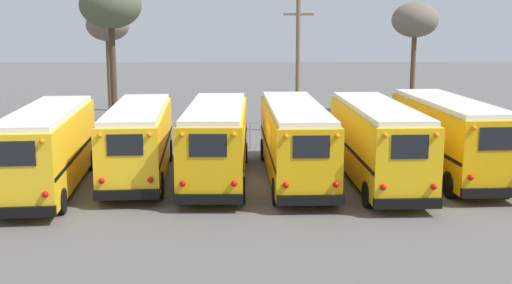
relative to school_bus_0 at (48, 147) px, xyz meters
name	(u,v)px	position (x,y,z in m)	size (l,w,h in m)	color
ground_plane	(256,182)	(8.32, 0.90, -1.76)	(160.00, 160.00, 0.00)	#5B5956
school_bus_0	(48,147)	(0.00, 0.00, 0.00)	(2.91, 9.72, 3.27)	yellow
school_bus_1	(139,139)	(3.33, 1.82, -0.05)	(2.72, 9.59, 3.13)	yellow
school_bus_2	(216,140)	(6.65, 1.20, -0.01)	(2.85, 9.66, 3.24)	#EAAA0F
school_bus_3	(295,139)	(9.98, 1.36, -0.01)	(2.49, 10.55, 3.22)	#EAAA0F
school_bus_4	(377,141)	(13.31, 0.54, 0.03)	(2.47, 9.88, 3.31)	yellow
school_bus_5	(448,135)	(16.64, 1.50, 0.06)	(2.67, 9.58, 3.36)	#E5A00C
utility_pole	(298,63)	(11.37, 13.23, 2.43)	(1.80, 0.27, 8.04)	#75604C
bare_tree_0	(415,21)	(20.43, 20.27, 4.90)	(3.29, 3.29, 8.00)	brown
bare_tree_1	(108,27)	(-1.72, 23.43, 4.49)	(3.19, 3.19, 7.60)	brown
bare_tree_2	(111,7)	(-0.49, 17.91, 5.83)	(4.04, 4.04, 9.21)	#473323
fence_line	(250,130)	(8.32, 8.13, -0.77)	(24.70, 0.06, 1.42)	#939399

